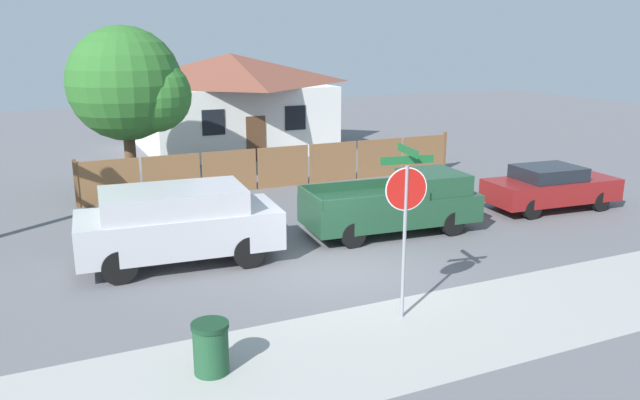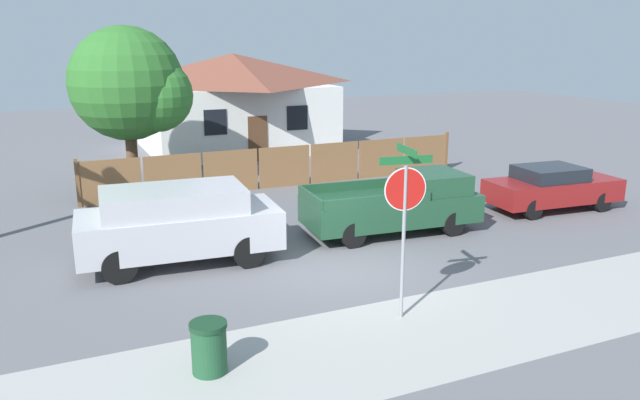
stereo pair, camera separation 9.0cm
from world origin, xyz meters
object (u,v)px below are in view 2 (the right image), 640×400
object	(u,v)px
parked_sedan	(552,187)
trash_bin	(209,347)
oak_tree	(133,86)
stop_sign	(405,202)
red_suv	(178,222)
orange_pickup	(397,204)
house	(234,100)

from	to	relation	value
parked_sedan	trash_bin	size ratio (longest dim) A/B	4.97
trash_bin	oak_tree	bearing A→B (deg)	86.07
stop_sign	oak_tree	bearing A→B (deg)	113.06
parked_sedan	red_suv	bearing A→B (deg)	-175.63
oak_tree	orange_pickup	distance (m)	10.34
parked_sedan	orange_pickup	bearing A→B (deg)	-175.45
stop_sign	orange_pickup	bearing A→B (deg)	69.50
orange_pickup	stop_sign	world-z (taller)	stop_sign
house	red_suv	distance (m)	16.45
trash_bin	stop_sign	bearing A→B (deg)	7.23
house	red_suv	size ratio (longest dim) A/B	1.86
orange_pickup	parked_sedan	bearing A→B (deg)	4.55
orange_pickup	trash_bin	size ratio (longest dim) A/B	5.68
red_suv	trash_bin	world-z (taller)	red_suv
house	oak_tree	world-z (taller)	oak_tree
red_suv	house	bearing A→B (deg)	72.93
house	orange_pickup	xyz separation A→B (m)	(0.15, -15.27, -1.58)
red_suv	orange_pickup	bearing A→B (deg)	4.21
red_suv	stop_sign	distance (m)	6.05
house	stop_sign	world-z (taller)	house
oak_tree	stop_sign	world-z (taller)	oak_tree
house	oak_tree	bearing A→B (deg)	-128.19
stop_sign	parked_sedan	bearing A→B (deg)	39.41
house	trash_bin	world-z (taller)	house
oak_tree	orange_pickup	bearing A→B (deg)	-53.56
red_suv	parked_sedan	bearing A→B (deg)	4.37
orange_pickup	stop_sign	bearing A→B (deg)	-115.83
house	parked_sedan	world-z (taller)	house
orange_pickup	stop_sign	xyz separation A→B (m)	(-2.84, -4.88, 1.54)
parked_sedan	stop_sign	size ratio (longest dim) A/B	1.29
oak_tree	parked_sedan	world-z (taller)	oak_tree
parked_sedan	oak_tree	bearing A→B (deg)	149.98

